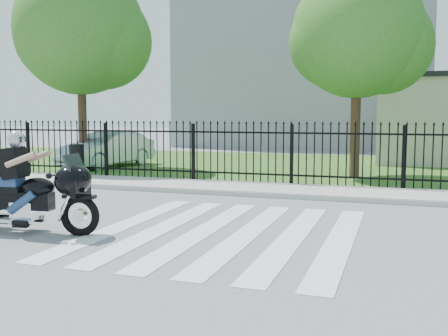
% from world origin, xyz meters
% --- Properties ---
extents(ground, '(120.00, 120.00, 0.00)m').
position_xyz_m(ground, '(0.00, 0.00, 0.00)').
color(ground, slate).
rests_on(ground, ground).
extents(crosswalk, '(5.00, 5.50, 0.01)m').
position_xyz_m(crosswalk, '(0.00, 0.00, 0.01)').
color(crosswalk, silver).
rests_on(crosswalk, ground).
extents(sidewalk, '(40.00, 2.00, 0.12)m').
position_xyz_m(sidewalk, '(0.00, 5.00, 0.06)').
color(sidewalk, '#ADAAA3').
rests_on(sidewalk, ground).
extents(curb, '(40.00, 0.12, 0.12)m').
position_xyz_m(curb, '(0.00, 4.00, 0.06)').
color(curb, '#ADAAA3').
rests_on(curb, ground).
extents(grass_strip, '(40.00, 12.00, 0.02)m').
position_xyz_m(grass_strip, '(0.00, 12.00, 0.01)').
color(grass_strip, '#2B541C').
rests_on(grass_strip, ground).
extents(iron_fence, '(26.00, 0.04, 1.80)m').
position_xyz_m(iron_fence, '(0.00, 6.00, 0.90)').
color(iron_fence, black).
rests_on(iron_fence, ground).
extents(tree_left, '(4.80, 4.80, 7.58)m').
position_xyz_m(tree_left, '(-8.50, 8.50, 5.17)').
color(tree_left, '#382316').
rests_on(tree_left, ground).
extents(tree_mid, '(4.20, 4.20, 6.78)m').
position_xyz_m(tree_mid, '(1.50, 9.00, 4.67)').
color(tree_mid, '#382316').
rests_on(tree_mid, ground).
extents(building_tall, '(15.00, 10.00, 12.00)m').
position_xyz_m(building_tall, '(-3.00, 26.00, 6.00)').
color(building_tall, gray).
rests_on(building_tall, ground).
extents(motorcycle_rider, '(2.79, 1.07, 1.84)m').
position_xyz_m(motorcycle_rider, '(-3.41, -1.11, 0.75)').
color(motorcycle_rider, black).
rests_on(motorcycle_rider, ground).
extents(parked_car, '(2.25, 4.38, 1.38)m').
position_xyz_m(parked_car, '(-7.86, 9.16, 0.71)').
color(parked_car, '#95ACBC').
rests_on(parked_car, grass_strip).
extents(litter_bin, '(0.58, 0.58, 0.99)m').
position_xyz_m(litter_bin, '(-6.91, 5.70, 0.62)').
color(litter_bin, black).
rests_on(litter_bin, sidewalk).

